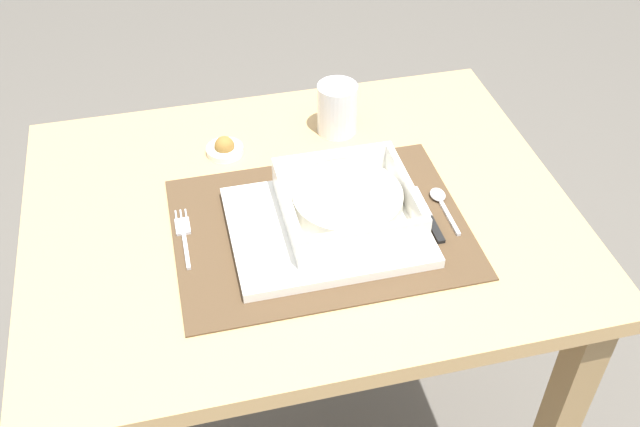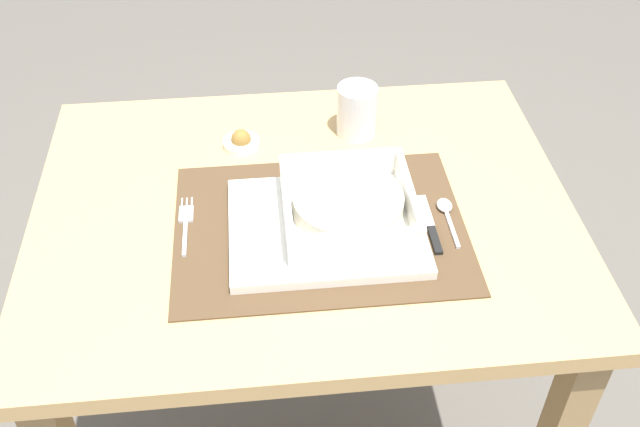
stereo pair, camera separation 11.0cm
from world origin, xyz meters
The scene contains 9 objects.
dining_table centered at (0.00, 0.00, 0.63)m, with size 0.86×0.67×0.75m.
placemat centered at (0.02, -0.05, 0.76)m, with size 0.44×0.33×0.00m, color #4C3823.
serving_plate centered at (0.03, -0.06, 0.77)m, with size 0.29×0.23×0.02m, color white.
porridge_bowl centered at (0.06, -0.06, 0.80)m, with size 0.19×0.19×0.05m.
fork centered at (-0.18, -0.02, 0.76)m, with size 0.02×0.13×0.00m.
spoon centered at (0.22, -0.04, 0.76)m, with size 0.02×0.11×0.01m.
butter_knife centered at (0.19, -0.08, 0.76)m, with size 0.01×0.13×0.01m.
drinking_glass centered at (0.11, 0.19, 0.80)m, with size 0.07×0.07×0.09m.
condiment_saucer centered at (-0.09, 0.17, 0.76)m, with size 0.06×0.06×0.03m.
Camera 1 is at (-0.17, -0.86, 1.52)m, focal length 41.16 mm.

